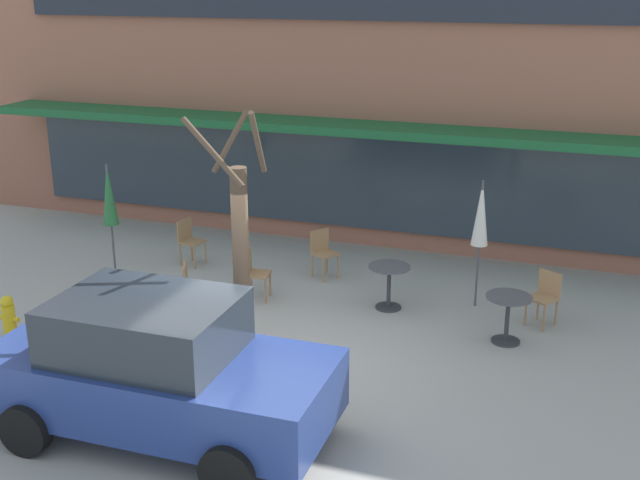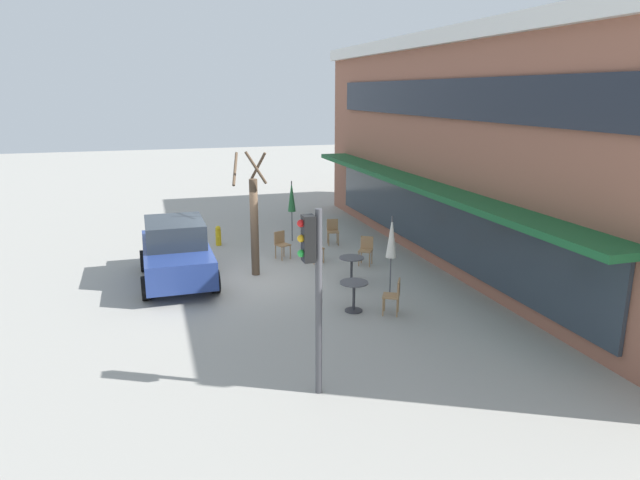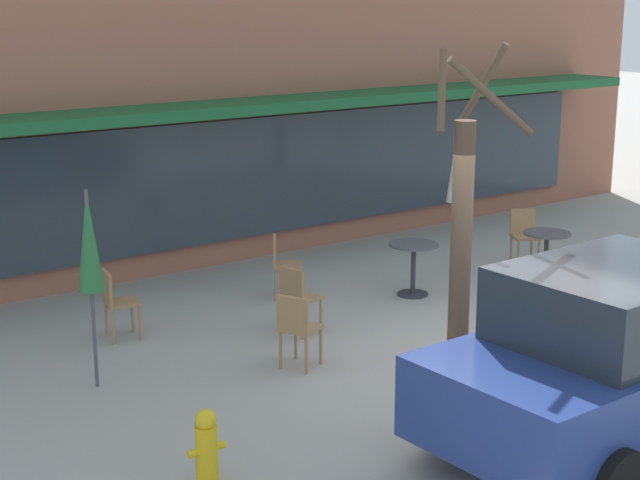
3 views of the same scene
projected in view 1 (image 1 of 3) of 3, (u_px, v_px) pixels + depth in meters
name	position (u px, v px, depth m)	size (l,w,h in m)	color
ground_plane	(255.00, 373.00, 11.35)	(80.00, 80.00, 0.00)	#9E9B93
building_facade	(421.00, 56.00, 19.15)	(19.53, 9.10, 7.07)	#935B47
cafe_table_near_wall	(389.00, 280.00, 13.42)	(0.70, 0.70, 0.76)	#333338
cafe_table_streetside	(508.00, 311.00, 12.17)	(0.70, 0.70, 0.76)	#333338
patio_umbrella_green_folded	(481.00, 214.00, 13.16)	(0.28, 0.28, 2.20)	#4C4C51
patio_umbrella_cream_folded	(109.00, 196.00, 14.27)	(0.28, 0.28, 2.20)	#4C4C51
cafe_chair_0	(545.00, 294.00, 12.78)	(0.54, 0.54, 0.89)	#9E754C
cafe_chair_1	(323.00, 250.00, 14.85)	(0.56, 0.56, 0.89)	#9E754C
cafe_chair_2	(254.00, 271.00, 13.80)	(0.46, 0.46, 0.89)	#9E754C
cafe_chair_3	(189.00, 238.00, 15.49)	(0.47, 0.47, 0.89)	#9E754C
cafe_chair_4	(192.00, 285.00, 13.17)	(0.53, 0.53, 0.89)	#9E754C
parked_sedan	(157.00, 369.00, 9.61)	(4.22, 2.06, 1.76)	navy
street_tree	(240.00, 252.00, 11.35)	(1.03, 1.08, 3.69)	brown
fire_hydrant	(9.00, 317.00, 12.35)	(0.36, 0.20, 0.71)	gold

